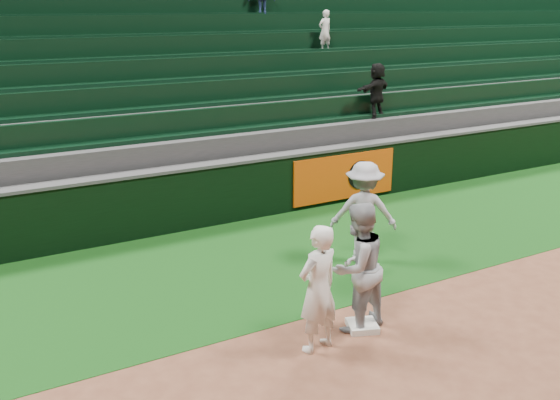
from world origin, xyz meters
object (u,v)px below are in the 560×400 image
object	(u,v)px
baserunner	(357,267)
base_coach	(364,212)
first_base	(362,326)
first_baseman	(318,289)

from	to	relation	value
baserunner	base_coach	xyz separation A→B (m)	(1.49, 1.85, -0.02)
first_base	first_baseman	world-z (taller)	first_baseman
first_base	base_coach	xyz separation A→B (m)	(1.43, 1.94, 0.83)
base_coach	baserunner	bearing A→B (deg)	85.28
first_base	baserunner	world-z (taller)	baserunner
first_baseman	baserunner	bearing A→B (deg)	-176.02
baserunner	base_coach	size ratio (longest dim) A/B	1.03
first_baseman	base_coach	xyz separation A→B (m)	(2.24, 2.06, 0.03)
base_coach	first_baseman	bearing A→B (deg)	76.74
baserunner	first_base	bearing A→B (deg)	113.10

